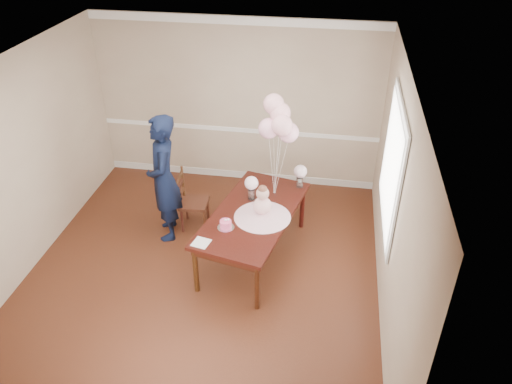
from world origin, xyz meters
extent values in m
cube|color=#38180E|center=(0.00, 0.00, 0.00)|extent=(4.50, 5.00, 0.00)
cube|color=white|center=(0.00, 0.00, 2.70)|extent=(4.50, 5.00, 0.02)
cube|color=tan|center=(0.00, 2.50, 1.35)|extent=(4.50, 0.02, 2.70)
cube|color=tan|center=(0.00, -2.50, 1.35)|extent=(4.50, 0.02, 2.70)
cube|color=tan|center=(-2.25, 0.00, 1.35)|extent=(0.02, 5.00, 2.70)
cube|color=tan|center=(2.25, 0.00, 1.35)|extent=(0.02, 5.00, 2.70)
cube|color=white|center=(0.00, 2.49, 0.90)|extent=(4.50, 0.02, 0.07)
cube|color=white|center=(0.00, 2.49, 2.63)|extent=(4.50, 0.02, 0.12)
cube|color=silver|center=(0.00, 2.49, 0.06)|extent=(4.50, 0.02, 0.12)
cube|color=silver|center=(2.23, 0.50, 1.55)|extent=(0.02, 1.66, 1.56)
cube|color=silver|center=(2.21, 0.50, 1.55)|extent=(0.01, 1.50, 1.40)
cube|color=black|center=(0.60, 0.49, 0.70)|extent=(1.35, 2.08, 0.05)
cube|color=black|center=(0.60, 0.49, 0.62)|extent=(1.24, 1.97, 0.10)
cylinder|color=black|center=(0.01, -0.29, 0.34)|extent=(0.08, 0.08, 0.67)
cylinder|color=black|center=(0.80, -0.46, 0.34)|extent=(0.08, 0.08, 0.67)
cylinder|color=black|center=(0.39, 1.43, 0.34)|extent=(0.08, 0.08, 0.67)
cylinder|color=black|center=(1.18, 1.26, 0.34)|extent=(0.08, 0.08, 0.67)
cone|color=#DFA4B6|center=(0.73, 0.41, 0.77)|extent=(0.87, 0.87, 0.10)
sphere|color=#FFA1CD|center=(0.73, 0.41, 0.89)|extent=(0.23, 0.23, 0.23)
sphere|color=#CF9E8E|center=(0.73, 0.41, 1.07)|extent=(0.16, 0.16, 0.16)
sphere|color=brown|center=(0.73, 0.41, 1.13)|extent=(0.12, 0.12, 0.12)
cylinder|color=silver|center=(0.32, 0.10, 0.72)|extent=(0.25, 0.25, 0.01)
cylinder|color=#E94981|center=(0.32, 0.10, 0.78)|extent=(0.17, 0.17, 0.10)
sphere|color=white|center=(0.32, 0.10, 0.84)|extent=(0.03, 0.03, 0.03)
sphere|color=white|center=(0.35, 0.12, 0.84)|extent=(0.03, 0.03, 0.03)
cylinder|color=silver|center=(0.52, 0.80, 0.80)|extent=(0.11, 0.11, 0.15)
sphere|color=white|center=(0.52, 0.80, 0.97)|extent=(0.18, 0.18, 0.18)
cylinder|color=white|center=(1.13, 1.20, 0.80)|extent=(0.11, 0.11, 0.15)
sphere|color=beige|center=(1.13, 1.20, 0.97)|extent=(0.18, 0.18, 0.18)
cube|color=white|center=(0.09, -0.24, 0.72)|extent=(0.23, 0.23, 0.01)
cylinder|color=silver|center=(0.80, 0.98, 0.73)|extent=(0.05, 0.05, 0.02)
sphere|color=#FFB4D4|center=(0.71, 1.00, 1.68)|extent=(0.27, 0.27, 0.27)
sphere|color=#FFB4C3|center=(0.89, 0.91, 1.77)|extent=(0.27, 0.27, 0.27)
sphere|color=#FFB4C2|center=(0.84, 1.07, 1.87)|extent=(0.27, 0.27, 0.27)
sphere|color=#F0AAB8|center=(0.75, 1.11, 1.97)|extent=(0.27, 0.27, 0.27)
sphere|color=#FFB4CF|center=(0.96, 1.02, 1.63)|extent=(0.27, 0.27, 0.27)
cylinder|color=white|center=(0.76, 0.99, 1.13)|extent=(0.09, 0.02, 0.80)
cylinder|color=white|center=(0.84, 0.95, 1.18)|extent=(0.09, 0.07, 0.90)
cylinder|color=white|center=(0.82, 1.02, 1.23)|extent=(0.04, 0.09, 0.99)
cylinder|color=silver|center=(0.78, 1.04, 1.28)|extent=(0.06, 0.11, 1.09)
cylinder|color=white|center=(0.88, 1.00, 1.11)|extent=(0.15, 0.04, 0.74)
cube|color=#35170E|center=(-0.36, 1.03, 0.40)|extent=(0.42, 0.42, 0.04)
cylinder|color=black|center=(-0.51, 0.85, 0.19)|extent=(0.04, 0.04, 0.38)
cylinder|color=#3C1D10|center=(-0.19, 0.88, 0.19)|extent=(0.04, 0.04, 0.38)
cylinder|color=#39170F|center=(-0.54, 1.17, 0.19)|extent=(0.04, 0.04, 0.38)
cylinder|color=#36170E|center=(-0.22, 1.20, 0.19)|extent=(0.04, 0.04, 0.38)
cylinder|color=#35180E|center=(-0.53, 0.85, 0.66)|extent=(0.04, 0.04, 0.50)
cylinder|color=#3C2010|center=(-0.55, 1.17, 0.66)|extent=(0.04, 0.04, 0.50)
cube|color=#3B1D10|center=(-0.54, 1.01, 0.55)|extent=(0.06, 0.36, 0.04)
cube|color=#36160E|center=(-0.54, 1.01, 0.70)|extent=(0.06, 0.36, 0.04)
cube|color=#361E0E|center=(-0.54, 1.01, 0.84)|extent=(0.06, 0.36, 0.04)
imported|color=black|center=(-0.69, 0.79, 0.92)|extent=(0.63, 0.77, 1.84)
camera|label=1|loc=(1.49, -4.71, 4.42)|focal=35.00mm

